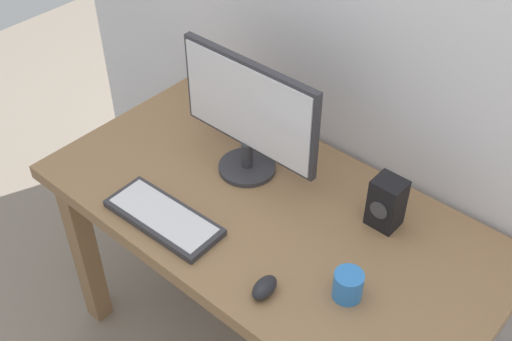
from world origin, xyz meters
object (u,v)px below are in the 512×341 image
(monitor, at_px, (248,114))
(mouse, at_px, (265,288))
(desk, at_px, (268,235))
(coffee_mug, at_px, (348,285))
(speaker_right, at_px, (387,203))
(keyboard_primary, at_px, (164,217))

(monitor, bearing_deg, mouse, -43.61)
(desk, xyz_separation_m, coffee_mug, (0.36, -0.11, 0.15))
(speaker_right, distance_m, coffee_mug, 0.30)
(monitor, relative_size, mouse, 5.78)
(keyboard_primary, xyz_separation_m, mouse, (0.39, -0.01, 0.01))
(desk, relative_size, keyboard_primary, 3.83)
(speaker_right, relative_size, coffee_mug, 1.96)
(desk, distance_m, keyboard_primary, 0.33)
(mouse, distance_m, speaker_right, 0.43)
(desk, distance_m, coffee_mug, 0.41)
(monitor, distance_m, speaker_right, 0.48)
(monitor, relative_size, speaker_right, 3.14)
(desk, xyz_separation_m, monitor, (-0.17, 0.10, 0.33))
(desk, height_order, coffee_mug, coffee_mug)
(desk, height_order, mouse, mouse)
(keyboard_primary, bearing_deg, monitor, 85.12)
(speaker_right, height_order, coffee_mug, speaker_right)
(keyboard_primary, bearing_deg, coffee_mug, 12.85)
(monitor, bearing_deg, coffee_mug, -21.87)
(speaker_right, xyz_separation_m, coffee_mug, (0.07, -0.29, -0.04))
(monitor, relative_size, keyboard_primary, 1.36)
(keyboard_primary, relative_size, speaker_right, 2.31)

